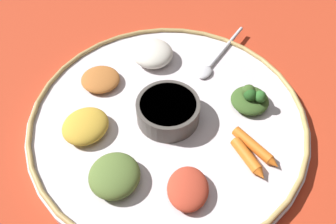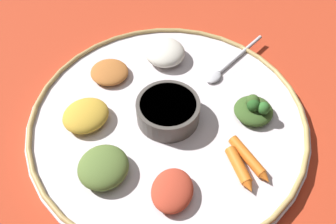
# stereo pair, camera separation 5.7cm
# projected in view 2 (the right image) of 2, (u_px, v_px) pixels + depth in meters

# --- Properties ---
(ground_plane) EXTENTS (2.40, 2.40, 0.00)m
(ground_plane) POSITION_uv_depth(u_px,v_px,m) (168.00, 123.00, 0.60)
(ground_plane) COLOR #B7381E
(platter) EXTENTS (0.46, 0.46, 0.02)m
(platter) POSITION_uv_depth(u_px,v_px,m) (168.00, 121.00, 0.59)
(platter) COLOR silver
(platter) RESTS_ON ground_plane
(platter_rim) EXTENTS (0.45, 0.45, 0.01)m
(platter_rim) POSITION_uv_depth(u_px,v_px,m) (168.00, 117.00, 0.58)
(platter_rim) COLOR tan
(platter_rim) RESTS_ON platter
(center_bowl) EXTENTS (0.10, 0.10, 0.04)m
(center_bowl) POSITION_uv_depth(u_px,v_px,m) (168.00, 110.00, 0.57)
(center_bowl) COLOR #4C4742
(center_bowl) RESTS_ON platter
(spoon) EXTENTS (0.17, 0.06, 0.01)m
(spoon) POSITION_uv_depth(u_px,v_px,m) (227.00, 66.00, 0.66)
(spoon) COLOR silver
(spoon) RESTS_ON platter
(greens_pile) EXTENTS (0.08, 0.08, 0.04)m
(greens_pile) POSITION_uv_depth(u_px,v_px,m) (254.00, 109.00, 0.58)
(greens_pile) COLOR #385623
(greens_pile) RESTS_ON platter
(carrot_near_spoon) EXTENTS (0.06, 0.06, 0.02)m
(carrot_near_spoon) POSITION_uv_depth(u_px,v_px,m) (240.00, 169.00, 0.52)
(carrot_near_spoon) COLOR orange
(carrot_near_spoon) RESTS_ON platter
(carrot_outer) EXTENTS (0.06, 0.08, 0.02)m
(carrot_outer) POSITION_uv_depth(u_px,v_px,m) (250.00, 159.00, 0.53)
(carrot_outer) COLOR orange
(carrot_outer) RESTS_ON platter
(mound_chickpea) EXTENTS (0.07, 0.07, 0.02)m
(mound_chickpea) POSITION_uv_depth(u_px,v_px,m) (110.00, 72.00, 0.64)
(mound_chickpea) COLOR #B2662D
(mound_chickpea) RESTS_ON platter
(mound_collards) EXTENTS (0.08, 0.08, 0.03)m
(mound_collards) POSITION_uv_depth(u_px,v_px,m) (103.00, 167.00, 0.51)
(mound_collards) COLOR #567033
(mound_collards) RESTS_ON platter
(mound_lentil_yellow) EXTENTS (0.10, 0.09, 0.03)m
(mound_lentil_yellow) POSITION_uv_depth(u_px,v_px,m) (86.00, 115.00, 0.57)
(mound_lentil_yellow) COLOR gold
(mound_lentil_yellow) RESTS_ON platter
(mound_rice_white) EXTENTS (0.10, 0.10, 0.03)m
(mound_rice_white) POSITION_uv_depth(u_px,v_px,m) (165.00, 52.00, 0.66)
(mound_rice_white) COLOR silver
(mound_rice_white) RESTS_ON platter
(mound_berbere_red) EXTENTS (0.08, 0.07, 0.02)m
(mound_berbere_red) POSITION_uv_depth(u_px,v_px,m) (172.00, 190.00, 0.49)
(mound_berbere_red) COLOR #B73D28
(mound_berbere_red) RESTS_ON platter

